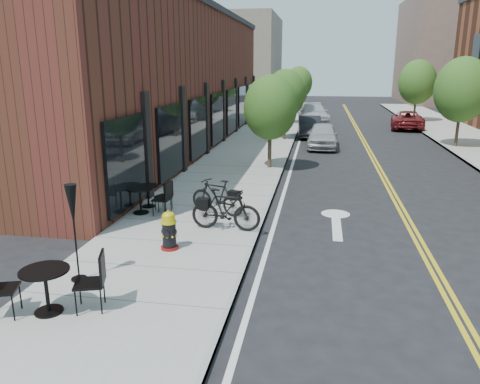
# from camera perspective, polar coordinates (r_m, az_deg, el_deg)

# --- Properties ---
(ground) EXTENTS (120.00, 120.00, 0.00)m
(ground) POSITION_cam_1_polar(r_m,az_deg,el_deg) (11.19, 1.65, -7.23)
(ground) COLOR black
(ground) RESTS_ON ground
(sidewalk_near) EXTENTS (4.00, 70.00, 0.12)m
(sidewalk_near) POSITION_cam_1_polar(r_m,az_deg,el_deg) (20.96, 0.08, 3.59)
(sidewalk_near) COLOR #9E9B93
(sidewalk_near) RESTS_ON ground
(building_near) EXTENTS (5.00, 28.00, 7.00)m
(building_near) POSITION_cam_1_polar(r_m,az_deg,el_deg) (25.52, -8.65, 13.27)
(building_near) COLOR #4C2618
(building_near) RESTS_ON ground
(bg_building_left) EXTENTS (8.00, 14.00, 10.00)m
(bg_building_left) POSITION_cam_1_polar(r_m,az_deg,el_deg) (59.01, 0.50, 15.86)
(bg_building_left) COLOR #726656
(bg_building_left) RESTS_ON ground
(bg_building_right) EXTENTS (10.00, 16.00, 12.00)m
(bg_building_right) POSITION_cam_1_polar(r_m,az_deg,el_deg) (62.01, 24.19, 15.48)
(bg_building_right) COLOR brown
(bg_building_right) RESTS_ON ground
(tree_near_a) EXTENTS (2.20, 2.20, 3.81)m
(tree_near_a) POSITION_cam_1_polar(r_m,az_deg,el_deg) (19.42, 3.72, 10.23)
(tree_near_a) COLOR #382B1E
(tree_near_a) RESTS_ON sidewalk_near
(tree_near_b) EXTENTS (2.30, 2.30, 3.98)m
(tree_near_b) POSITION_cam_1_polar(r_m,az_deg,el_deg) (27.36, 5.54, 11.84)
(tree_near_b) COLOR #382B1E
(tree_near_b) RESTS_ON sidewalk_near
(tree_near_c) EXTENTS (2.10, 2.10, 3.67)m
(tree_near_c) POSITION_cam_1_polar(r_m,az_deg,el_deg) (35.35, 6.53, 12.24)
(tree_near_c) COLOR #382B1E
(tree_near_c) RESTS_ON sidewalk_near
(tree_near_d) EXTENTS (2.40, 2.40, 4.11)m
(tree_near_d) POSITION_cam_1_polar(r_m,az_deg,el_deg) (43.32, 7.18, 13.08)
(tree_near_d) COLOR #382B1E
(tree_near_d) RESTS_ON sidewalk_near
(tree_far_b) EXTENTS (2.80, 2.80, 4.62)m
(tree_far_b) POSITION_cam_1_polar(r_m,az_deg,el_deg) (27.24, 25.46, 11.18)
(tree_far_b) COLOR #382B1E
(tree_far_b) RESTS_ON sidewalk_far
(tree_far_c) EXTENTS (2.80, 2.80, 4.62)m
(tree_far_c) POSITION_cam_1_polar(r_m,az_deg,el_deg) (38.93, 20.80, 12.42)
(tree_far_c) COLOR #382B1E
(tree_far_c) RESTS_ON sidewalk_far
(fire_hydrant) EXTENTS (0.41, 0.41, 0.94)m
(fire_hydrant) POSITION_cam_1_polar(r_m,az_deg,el_deg) (10.98, -8.64, -4.69)
(fire_hydrant) COLOR maroon
(fire_hydrant) RESTS_ON sidewalk_near
(bicycle_left) EXTENTS (1.78, 1.07, 1.03)m
(bicycle_left) POSITION_cam_1_polar(r_m,az_deg,el_deg) (13.38, -2.81, -0.58)
(bicycle_left) COLOR black
(bicycle_left) RESTS_ON sidewalk_near
(bicycle_right) EXTENTS (1.85, 0.62, 1.10)m
(bicycle_right) POSITION_cam_1_polar(r_m,az_deg,el_deg) (12.07, -1.76, -2.16)
(bicycle_right) COLOR black
(bicycle_right) RESTS_ON sidewalk_near
(bistro_set_a) EXTENTS (1.97, 1.07, 1.04)m
(bistro_set_a) POSITION_cam_1_polar(r_m,az_deg,el_deg) (8.79, -22.58, -10.38)
(bistro_set_a) COLOR black
(bistro_set_a) RESTS_ON sidewalk_near
(bistro_set_b) EXTENTS (1.82, 0.83, 0.97)m
(bistro_set_b) POSITION_cam_1_polar(r_m,az_deg,el_deg) (13.76, -12.07, -0.58)
(bistro_set_b) COLOR black
(bistro_set_b) RESTS_ON sidewalk_near
(bistro_set_c) EXTENTS (1.64, 0.94, 0.86)m
(bistro_set_c) POSITION_cam_1_polar(r_m,az_deg,el_deg) (14.36, -11.16, -0.09)
(bistro_set_c) COLOR black
(bistro_set_c) RESTS_ON sidewalk_near
(patio_umbrella) EXTENTS (0.32, 0.32, 1.97)m
(patio_umbrella) POSITION_cam_1_polar(r_m,az_deg,el_deg) (9.56, -19.71, -2.35)
(patio_umbrella) COLOR black
(patio_umbrella) RESTS_ON sidewalk_near
(parked_car_a) EXTENTS (1.61, 3.90, 1.32)m
(parked_car_a) POSITION_cam_1_polar(r_m,az_deg,el_deg) (25.49, 10.05, 6.80)
(parked_car_a) COLOR #A8ACB1
(parked_car_a) RESTS_ON ground
(parked_car_b) EXTENTS (1.61, 3.94, 1.27)m
(parked_car_b) POSITION_cam_1_polar(r_m,az_deg,el_deg) (29.39, 8.47, 7.90)
(parked_car_b) COLOR black
(parked_car_b) RESTS_ON ground
(parked_car_c) EXTENTS (2.69, 5.22, 1.45)m
(parked_car_c) POSITION_cam_1_polar(r_m,az_deg,el_deg) (36.84, 8.91, 9.46)
(parked_car_c) COLOR silver
(parked_car_c) RESTS_ON ground
(parked_car_far) EXTENTS (2.63, 4.76, 1.26)m
(parked_car_far) POSITION_cam_1_polar(r_m,az_deg,el_deg) (34.75, 19.71, 8.27)
(parked_car_far) COLOR maroon
(parked_car_far) RESTS_ON ground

